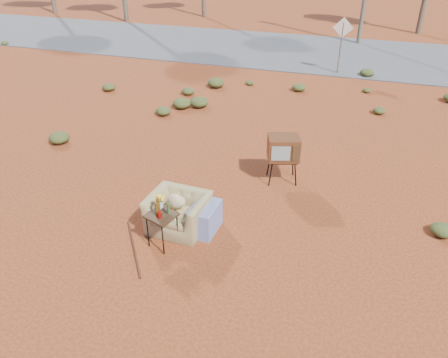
% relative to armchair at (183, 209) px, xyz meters
% --- Properties ---
extents(ground, '(140.00, 140.00, 0.00)m').
position_rel_armchair_xyz_m(ground, '(0.39, -0.43, -0.46)').
color(ground, '#97461E').
rests_on(ground, ground).
extents(highway, '(140.00, 7.00, 0.04)m').
position_rel_armchair_xyz_m(highway, '(0.39, 14.57, -0.44)').
color(highway, '#565659').
rests_on(highway, ground).
extents(armchair, '(1.36, 0.85, 0.98)m').
position_rel_armchair_xyz_m(armchair, '(0.00, 0.00, 0.00)').
color(armchair, '#9B8654').
rests_on(armchair, ground).
extents(tv_unit, '(0.84, 0.75, 1.13)m').
position_rel_armchair_xyz_m(tv_unit, '(1.47, 2.46, 0.38)').
color(tv_unit, black).
rests_on(tv_unit, ground).
extents(side_table, '(0.62, 0.62, 0.99)m').
position_rel_armchair_xyz_m(side_table, '(-0.18, -0.57, 0.27)').
color(side_table, '#3B2715').
rests_on(side_table, ground).
extents(rusty_bar, '(1.03, 1.41, 0.05)m').
position_rel_armchair_xyz_m(rusty_bar, '(-0.65, -0.89, -0.44)').
color(rusty_bar, '#511F15').
rests_on(rusty_bar, ground).
extents(road_sign, '(0.78, 0.06, 2.19)m').
position_rel_armchair_xyz_m(road_sign, '(1.89, 11.57, 1.04)').
color(road_sign, brown).
rests_on(road_sign, ground).
extents(scrub_patch, '(17.49, 8.07, 0.33)m').
position_rel_armchair_xyz_m(scrub_patch, '(-0.44, 3.97, -0.32)').
color(scrub_patch, '#464E22').
rests_on(scrub_patch, ground).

